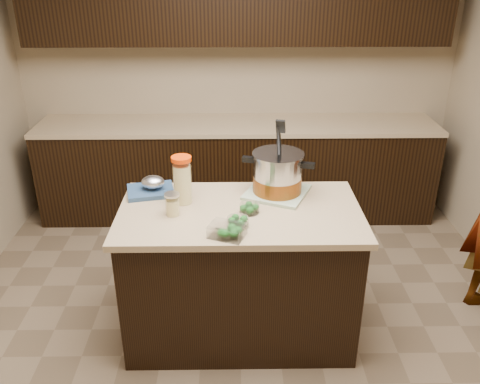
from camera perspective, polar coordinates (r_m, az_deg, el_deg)
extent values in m
plane|color=brown|center=(3.55, 0.00, -15.03)|extent=(4.00, 4.00, 0.00)
cube|color=tan|center=(4.79, -0.35, 13.98)|extent=(4.00, 0.04, 2.70)
cube|color=black|center=(4.78, -0.29, 2.39)|extent=(3.60, 0.60, 0.86)
cube|color=tan|center=(4.62, -0.30, 7.52)|extent=(3.60, 0.63, 0.04)
cube|color=black|center=(3.29, 0.00, -9.32)|extent=(1.40, 0.75, 0.86)
cube|color=tan|center=(3.05, 0.00, -2.37)|extent=(1.46, 0.81, 0.04)
cube|color=#5E895C|center=(3.25, 4.17, -0.02)|extent=(0.47, 0.47, 0.02)
cylinder|color=#B7B7BC|center=(3.20, 4.24, 2.08)|extent=(0.38, 0.38, 0.24)
cylinder|color=brown|center=(3.23, 4.20, 0.93)|extent=(0.38, 0.38, 0.10)
cylinder|color=#B7B7BC|center=(3.15, 4.32, 4.22)|extent=(0.40, 0.40, 0.02)
cube|color=black|center=(3.21, 0.94, 3.69)|extent=(0.08, 0.06, 0.03)
cube|color=black|center=(3.14, 7.70, 2.99)|extent=(0.08, 0.06, 0.03)
cylinder|color=black|center=(3.10, 4.41, 5.17)|extent=(0.06, 0.13, 0.30)
cylinder|color=#DACB85|center=(3.10, -6.47, 0.89)|extent=(0.14, 0.14, 0.25)
cylinder|color=white|center=(3.10, -6.48, 1.14)|extent=(0.15, 0.15, 0.28)
cylinder|color=#DF3704|center=(3.04, -6.62, 3.69)|extent=(0.16, 0.16, 0.02)
cylinder|color=#DACB85|center=(3.00, -7.58, -1.72)|extent=(0.10, 0.10, 0.10)
cylinder|color=white|center=(2.99, -7.59, -1.48)|extent=(0.11, 0.11, 0.12)
cylinder|color=silver|center=(2.96, -7.67, -0.22)|extent=(0.11, 0.11, 0.02)
cylinder|color=silver|center=(3.00, 1.06, -1.83)|extent=(0.14, 0.14, 0.06)
cylinder|color=silver|center=(2.85, -0.25, -3.40)|extent=(0.13, 0.13, 0.06)
cube|color=silver|center=(2.76, -1.46, -4.35)|extent=(0.23, 0.20, 0.07)
cube|color=navy|center=(3.30, -10.01, 0.12)|extent=(0.33, 0.29, 0.03)
ellipsoid|color=silver|center=(3.27, -9.75, 0.99)|extent=(0.15, 0.12, 0.08)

